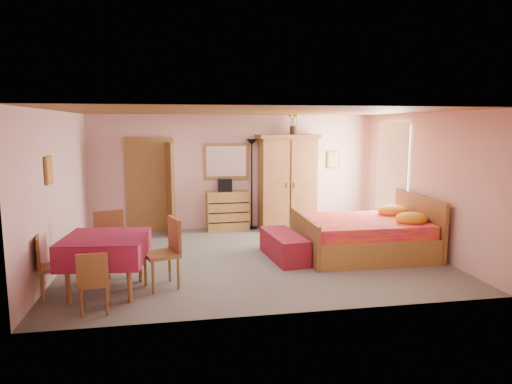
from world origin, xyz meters
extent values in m
plane|color=slate|center=(0.00, 0.00, 0.00)|extent=(6.50, 6.50, 0.00)
plane|color=brown|center=(0.00, 0.00, 2.60)|extent=(6.50, 6.50, 0.00)
cube|color=#DAA19E|center=(0.00, 2.50, 1.30)|extent=(6.50, 0.10, 2.60)
cube|color=#DAA19E|center=(0.00, -2.50, 1.30)|extent=(6.50, 0.10, 2.60)
cube|color=#DAA19E|center=(-3.25, 0.00, 1.30)|extent=(0.10, 5.00, 2.60)
cube|color=#DAA19E|center=(3.25, 0.00, 1.30)|extent=(0.10, 5.00, 2.60)
cube|color=#9E6B35|center=(-1.90, 2.47, 1.02)|extent=(1.06, 0.12, 2.15)
cube|color=white|center=(3.21, 1.20, 1.45)|extent=(0.08, 1.40, 1.95)
cube|color=orange|center=(-3.22, -0.60, 1.70)|extent=(0.04, 0.32, 0.42)
cube|color=#D8BF59|center=(2.35, 2.47, 1.55)|extent=(0.30, 0.04, 0.40)
cube|color=#B0793B|center=(-0.21, 2.28, 0.44)|extent=(0.95, 0.50, 0.89)
cube|color=silver|center=(-0.21, 2.49, 1.55)|extent=(1.04, 0.08, 0.82)
cube|color=black|center=(-0.26, 2.29, 1.03)|extent=(0.32, 0.24, 0.29)
cube|color=black|center=(0.36, 2.33, 1.03)|extent=(0.27, 0.27, 2.05)
cube|color=#A16436|center=(1.16, 2.20, 1.08)|extent=(1.40, 0.76, 2.15)
cube|color=yellow|center=(1.30, 2.27, 2.41)|extent=(0.22, 0.22, 0.52)
cube|color=#C31362|center=(2.02, -0.13, 0.54)|extent=(2.35, 1.86, 1.08)
cube|color=maroon|center=(0.53, -0.14, 0.23)|extent=(0.64, 1.40, 0.45)
cube|color=maroon|center=(-2.35, -1.32, 0.41)|extent=(1.23, 1.23, 0.82)
cube|color=#925B31|center=(-2.39, -2.02, 0.41)|extent=(0.39, 0.39, 0.82)
cube|color=#AD783A|center=(-2.36, -0.60, 0.51)|extent=(0.58, 0.58, 1.02)
cube|color=#A86D39|center=(-3.03, -1.38, 0.44)|extent=(0.49, 0.49, 0.88)
cube|color=olive|center=(-1.58, -1.25, 0.51)|extent=(0.59, 0.59, 1.02)
camera|label=1|loc=(-1.34, -7.84, 2.37)|focal=32.00mm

